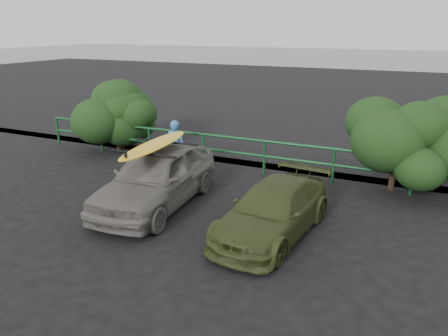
# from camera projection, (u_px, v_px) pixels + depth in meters

# --- Properties ---
(ground) EXTENTS (80.00, 80.00, 0.00)m
(ground) POSITION_uv_depth(u_px,v_px,m) (135.00, 239.00, 8.97)
(ground) COLOR black
(ocean) EXTENTS (200.00, 200.00, 0.00)m
(ocean) POSITION_uv_depth(u_px,v_px,m) (392.00, 58.00, 60.71)
(ocean) COLOR #546066
(ocean) RESTS_ON ground
(guardrail) EXTENTS (14.00, 0.08, 1.04)m
(guardrail) POSITION_uv_depth(u_px,v_px,m) (233.00, 153.00, 13.12)
(guardrail) COLOR #144822
(guardrail) RESTS_ON ground
(shrub_left) EXTENTS (3.20, 2.40, 2.31)m
(shrub_left) POSITION_uv_depth(u_px,v_px,m) (112.00, 117.00, 15.19)
(shrub_left) COLOR #1B3A15
(shrub_left) RESTS_ON ground
(shrub_right) EXTENTS (3.20, 2.40, 2.23)m
(shrub_right) POSITION_uv_depth(u_px,v_px,m) (416.00, 149.00, 11.36)
(shrub_right) COLOR #1B3A15
(shrub_right) RESTS_ON ground
(sedan) EXTENTS (1.99, 4.28, 1.42)m
(sedan) POSITION_uv_depth(u_px,v_px,m) (156.00, 177.00, 10.45)
(sedan) COLOR #68635D
(sedan) RESTS_ON ground
(olive_vehicle) EXTENTS (1.87, 3.80, 1.06)m
(olive_vehicle) POSITION_uv_depth(u_px,v_px,m) (273.00, 210.00, 9.02)
(olive_vehicle) COLOR #37421D
(olive_vehicle) RESTS_ON ground
(man) EXTENTS (0.64, 0.48, 1.60)m
(man) POSITION_uv_depth(u_px,v_px,m) (175.00, 147.00, 12.75)
(man) COLOR teal
(man) RESTS_ON ground
(roof_rack) EXTENTS (1.76, 1.30, 0.06)m
(roof_rack) POSITION_uv_depth(u_px,v_px,m) (155.00, 148.00, 10.22)
(roof_rack) COLOR black
(roof_rack) RESTS_ON sedan
(surfboard) EXTENTS (0.83, 2.95, 0.09)m
(surfboard) POSITION_uv_depth(u_px,v_px,m) (155.00, 145.00, 10.20)
(surfboard) COLOR gold
(surfboard) RESTS_ON roof_rack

